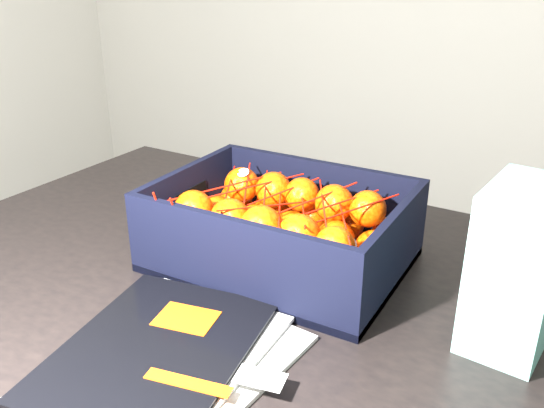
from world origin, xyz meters
The scene contains 6 objects.
table centered at (0.05, 0.26, 0.65)m, with size 1.22×0.83×0.75m.
magazine_stack centered at (0.05, 0.04, 0.76)m, with size 0.29×0.31×0.02m.
produce_crate centered at (0.05, 0.33, 0.79)m, with size 0.37×0.28×0.13m.
clementine_heap centered at (0.05, 0.32, 0.81)m, with size 0.35×0.26×0.11m.
mesh_net centered at (0.04, 0.32, 0.85)m, with size 0.30×0.24×0.09m.
retail_carton centered at (0.39, 0.29, 0.85)m, with size 0.09×0.14×0.20m, color silver.
Camera 1 is at (0.43, -0.37, 1.19)m, focal length 38.08 mm.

